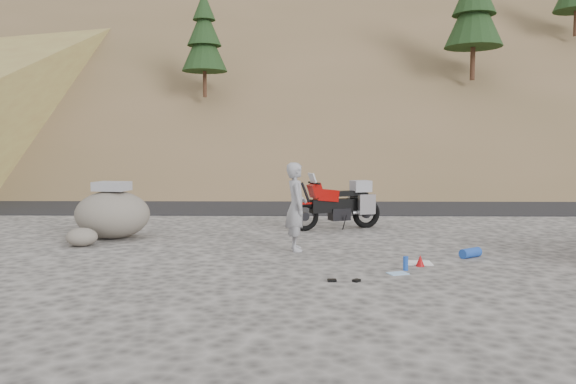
% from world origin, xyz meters
% --- Properties ---
extents(ground, '(140.00, 140.00, 0.00)m').
position_xyz_m(ground, '(0.00, 0.00, 0.00)').
color(ground, '#44423F').
rests_on(ground, ground).
extents(road, '(120.00, 7.00, 0.05)m').
position_xyz_m(road, '(0.00, 9.00, 0.00)').
color(road, black).
rests_on(road, ground).
extents(hillside, '(120.00, 73.00, 46.72)m').
position_xyz_m(hillside, '(-0.05, 40.88, 11.08)').
color(hillside, brown).
rests_on(hillside, ground).
extents(motorcycle, '(2.29, 1.19, 1.43)m').
position_xyz_m(motorcycle, '(1.13, 2.95, 0.61)').
color(motorcycle, black).
rests_on(motorcycle, ground).
extents(man, '(0.50, 0.69, 1.74)m').
position_xyz_m(man, '(0.03, 0.10, 0.00)').
color(man, '#949499').
rests_on(man, ground).
extents(boulder, '(2.05, 1.92, 1.25)m').
position_xyz_m(boulder, '(-4.07, 1.48, 0.55)').
color(boulder, '#5F5B51').
rests_on(boulder, ground).
extents(small_rock, '(0.71, 0.66, 0.38)m').
position_xyz_m(small_rock, '(-4.38, 0.48, 0.19)').
color(small_rock, '#5F5B51').
rests_on(small_rock, ground).
extents(gear_white_cloth, '(0.45, 0.40, 0.01)m').
position_xyz_m(gear_white_cloth, '(2.20, -1.10, 0.01)').
color(gear_white_cloth, white).
rests_on(gear_white_cloth, ground).
extents(gear_blue_mat, '(0.47, 0.40, 0.18)m').
position_xyz_m(gear_blue_mat, '(3.26, -0.58, 0.09)').
color(gear_blue_mat, '#1C46AA').
rests_on(gear_blue_mat, ground).
extents(gear_bottle, '(0.11, 0.11, 0.24)m').
position_xyz_m(gear_bottle, '(1.85, -1.66, 0.12)').
color(gear_bottle, '#1C46AA').
rests_on(gear_bottle, ground).
extents(gear_funnel, '(0.20, 0.20, 0.19)m').
position_xyz_m(gear_funnel, '(2.17, -1.34, 0.10)').
color(gear_funnel, '#AA0B0D').
rests_on(gear_funnel, ground).
extents(gear_glove_a, '(0.14, 0.11, 0.04)m').
position_xyz_m(gear_glove_a, '(0.58, -2.45, 0.02)').
color(gear_glove_a, black).
rests_on(gear_glove_a, ground).
extents(gear_glove_b, '(0.14, 0.14, 0.04)m').
position_xyz_m(gear_glove_b, '(0.95, -2.46, 0.02)').
color(gear_glove_b, black).
rests_on(gear_glove_b, ground).
extents(gear_blue_cloth, '(0.37, 0.32, 0.01)m').
position_xyz_m(gear_blue_cloth, '(1.68, -1.92, 0.01)').
color(gear_blue_cloth, '#96C0E7').
rests_on(gear_blue_cloth, ground).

